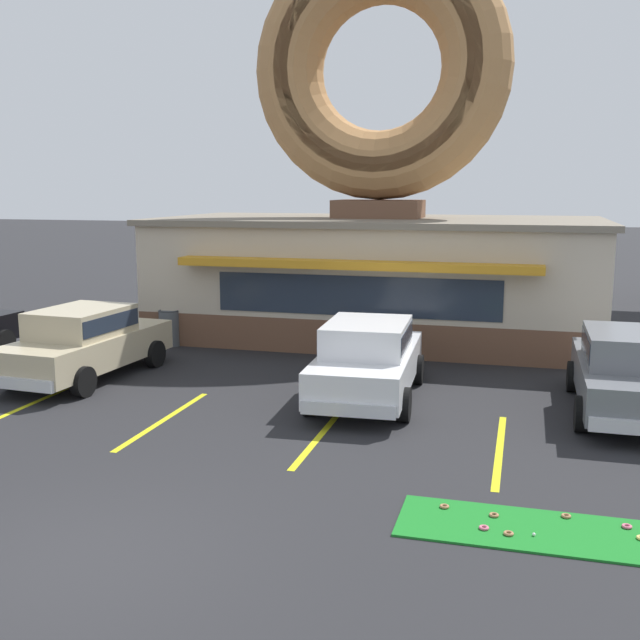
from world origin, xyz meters
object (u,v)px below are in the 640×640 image
golf_ball (534,534)px  car_champagne (85,340)px  car_white (368,357)px  trash_bin (170,327)px  car_grey (628,369)px

golf_ball → car_champagne: size_ratio=0.01×
car_champagne → car_white: size_ratio=1.00×
car_white → trash_bin: (-6.20, 3.68, -0.37)m
car_champagne → car_white: (6.39, 0.02, 0.00)m
car_white → trash_bin: size_ratio=4.76×
golf_ball → trash_bin: trash_bin is taller
golf_ball → car_grey: car_grey is taller
trash_bin → car_champagne: bearing=-92.9°
car_champagne → car_white: bearing=0.1°
car_grey → car_champagne: size_ratio=0.98×
car_grey → trash_bin: car_grey is taller
golf_ball → car_white: car_white is taller
car_champagne → car_grey: bearing=1.5°
trash_bin → car_white: bearing=-30.7°
golf_ball → trash_bin: (-9.40, 9.11, 0.45)m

